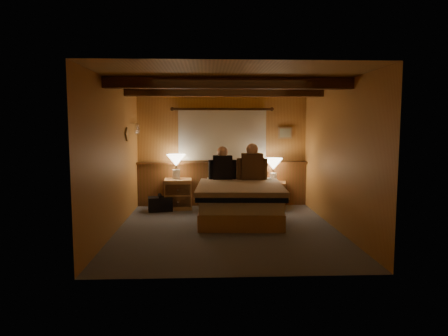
{
  "coord_description": "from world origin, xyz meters",
  "views": [
    {
      "loc": [
        -0.33,
        -6.43,
        1.69
      ],
      "look_at": [
        -0.03,
        0.4,
        0.98
      ],
      "focal_mm": 32.0,
      "sensor_mm": 36.0,
      "label": 1
    }
  ],
  "objects": [
    {
      "name": "wainscot",
      "position": [
        0.0,
        2.04,
        0.49
      ],
      "size": [
        3.6,
        0.23,
        0.94
      ],
      "color": "brown",
      "rests_on": "wall_back"
    },
    {
      "name": "wall_back",
      "position": [
        0.0,
        2.1,
        1.2
      ],
      "size": [
        3.6,
        0.0,
        3.6
      ],
      "primitive_type": "plane",
      "rotation": [
        1.57,
        0.0,
        0.0
      ],
      "color": "#C29045",
      "rests_on": "floor"
    },
    {
      "name": "person_right",
      "position": [
        0.55,
        1.29,
        0.95
      ],
      "size": [
        0.6,
        0.24,
        0.73
      ],
      "rotation": [
        0.0,
        0.0,
        -0.02
      ],
      "color": "#452F1B",
      "rests_on": "bed"
    },
    {
      "name": "wall_front",
      "position": [
        0.0,
        -2.1,
        1.2
      ],
      "size": [
        3.6,
        0.0,
        3.6
      ],
      "primitive_type": "plane",
      "rotation": [
        -1.57,
        0.0,
        0.0
      ],
      "color": "#C29045",
      "rests_on": "floor"
    },
    {
      "name": "bed",
      "position": [
        0.27,
        0.67,
        0.34
      ],
      "size": [
        1.59,
        2.0,
        0.66
      ],
      "rotation": [
        0.0,
        0.0,
        -0.05
      ],
      "color": "tan",
      "rests_on": "floor"
    },
    {
      "name": "coat_rail",
      "position": [
        -1.72,
        1.58,
        1.67
      ],
      "size": [
        0.05,
        0.55,
        0.24
      ],
      "color": "silver",
      "rests_on": "wall_left"
    },
    {
      "name": "framed_print",
      "position": [
        1.35,
        2.08,
        1.55
      ],
      "size": [
        0.3,
        0.04,
        0.25
      ],
      "color": "tan",
      "rests_on": "wall_back"
    },
    {
      "name": "nightstand_left",
      "position": [
        -0.92,
        1.72,
        0.31
      ],
      "size": [
        0.58,
        0.53,
        0.61
      ],
      "rotation": [
        0.0,
        0.0,
        0.05
      ],
      "color": "tan",
      "rests_on": "floor"
    },
    {
      "name": "curtain_window",
      "position": [
        0.0,
        2.03,
        1.52
      ],
      "size": [
        2.18,
        0.09,
        1.11
      ],
      "color": "#4C2E13",
      "rests_on": "wall_back"
    },
    {
      "name": "wall_right",
      "position": [
        1.8,
        0.0,
        1.2
      ],
      "size": [
        0.0,
        4.2,
        4.2
      ],
      "primitive_type": "plane",
      "rotation": [
        1.57,
        0.0,
        -1.57
      ],
      "color": "#C29045",
      "rests_on": "floor"
    },
    {
      "name": "lamp_left",
      "position": [
        -0.96,
        1.78,
        0.97
      ],
      "size": [
        0.39,
        0.39,
        0.51
      ],
      "color": "white",
      "rests_on": "nightstand_left"
    },
    {
      "name": "ceiling_beams",
      "position": [
        0.0,
        0.15,
        2.31
      ],
      "size": [
        3.6,
        1.65,
        0.16
      ],
      "color": "#4C2E13",
      "rests_on": "ceiling"
    },
    {
      "name": "ceiling",
      "position": [
        0.0,
        0.0,
        2.4
      ],
      "size": [
        4.2,
        4.2,
        0.0
      ],
      "primitive_type": "plane",
      "rotation": [
        3.14,
        0.0,
        0.0
      ],
      "color": "#BB8C46",
      "rests_on": "wall_back"
    },
    {
      "name": "floor",
      "position": [
        0.0,
        0.0,
        0.0
      ],
      "size": [
        4.2,
        4.2,
        0.0
      ],
      "primitive_type": "plane",
      "color": "#4F545E",
      "rests_on": "ground"
    },
    {
      "name": "wall_left",
      "position": [
        -1.8,
        0.0,
        1.2
      ],
      "size": [
        0.0,
        4.2,
        4.2
      ],
      "primitive_type": "plane",
      "rotation": [
        1.57,
        0.0,
        1.57
      ],
      "color": "#C29045",
      "rests_on": "floor"
    },
    {
      "name": "nightstand_right",
      "position": [
        1.07,
        1.76,
        0.27
      ],
      "size": [
        0.56,
        0.52,
        0.53
      ],
      "rotation": [
        0.0,
        0.0,
        -0.19
      ],
      "color": "tan",
      "rests_on": "floor"
    },
    {
      "name": "lamp_right",
      "position": [
        1.05,
        1.74,
        0.89
      ],
      "size": [
        0.38,
        0.38,
        0.5
      ],
      "color": "white",
      "rests_on": "nightstand_right"
    },
    {
      "name": "duffel_bag",
      "position": [
        -1.27,
        1.49,
        0.15
      ],
      "size": [
        0.52,
        0.37,
        0.34
      ],
      "rotation": [
        0.0,
        0.0,
        0.19
      ],
      "color": "black",
      "rests_on": "floor"
    },
    {
      "name": "person_left",
      "position": [
        -0.02,
        1.36,
        0.92
      ],
      "size": [
        0.55,
        0.22,
        0.67
      ],
      "rotation": [
        0.0,
        0.0,
        0.01
      ],
      "color": "black",
      "rests_on": "bed"
    }
  ]
}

